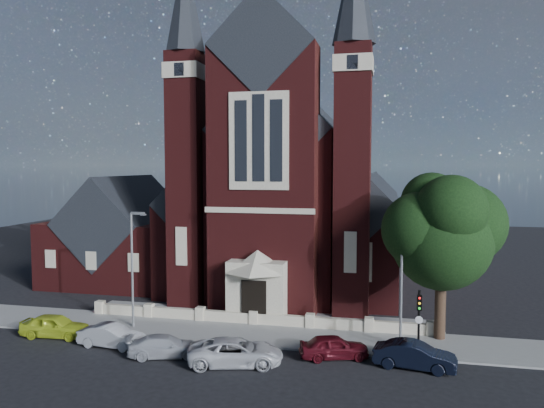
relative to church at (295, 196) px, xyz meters
The scene contains 16 objects.
ground 11.40m from the church, 90.00° to the right, with size 120.00×120.00×0.00m, color black.
pavement_strip 20.18m from the church, 90.00° to the right, with size 60.00×5.00×0.12m, color gray.
forecourt_paving 16.60m from the church, 90.00° to the right, with size 26.00×3.00×0.14m, color gray.
forecourt_wall 18.37m from the church, 90.00° to the right, with size 24.00×0.40×0.90m, color #AFA18B.
church is the anchor object (origin of this frame).
parish_hall 17.26m from the church, 162.84° to the right, with size 12.00×12.20×10.24m.
street_tree 21.38m from the church, 53.83° to the right, with size 6.40×6.60×10.70m.
street_lamp_left 20.84m from the church, 112.66° to the right, with size 1.16×0.22×8.09m.
street_lamp_right 21.76m from the church, 61.96° to the right, with size 1.16×0.22×8.09m.
traffic_signal 23.94m from the church, 61.80° to the right, with size 0.28×0.42×4.00m.
car_lime_van 26.05m from the church, 119.02° to the right, with size 1.78×4.42×1.51m, color #BBCF29.
car_silver_a 25.09m from the church, 108.23° to the right, with size 1.46×4.19×1.38m, color #9DA0A4.
car_silver_b 25.01m from the church, 98.56° to the right, with size 1.77×4.34×1.26m, color #B3B6BB.
car_white_suv 25.04m from the church, 87.94° to the right, with size 2.47×5.36×1.49m, color silver.
car_dark_red 23.77m from the church, 74.07° to the right, with size 1.63×4.05×1.38m, color #510D16.
car_navy 25.80m from the church, 64.29° to the right, with size 1.57×4.49×1.48m, color black.
Camera 1 is at (9.25, -29.00, 11.27)m, focal length 35.00 mm.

